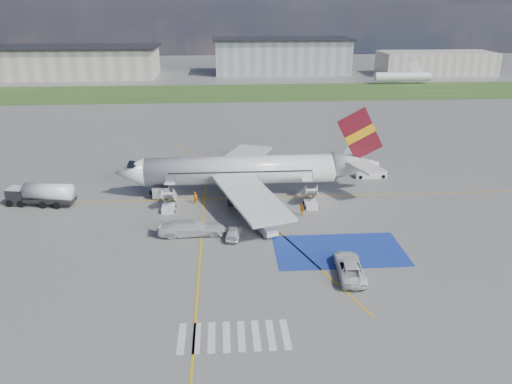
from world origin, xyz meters
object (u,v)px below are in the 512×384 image
(belt_loader, at_px, (371,175))
(van_white_b, at_px, (191,226))
(car_silver_b, at_px, (265,227))
(gpu_cart, at_px, (161,193))
(car_silver_a, at_px, (234,232))
(fuel_tanker, at_px, (42,196))
(van_white_a, at_px, (350,265))
(airliner, at_px, (251,170))

(belt_loader, height_order, van_white_b, van_white_b)
(belt_loader, bearing_deg, car_silver_b, -135.35)
(gpu_cart, relative_size, car_silver_b, 0.51)
(van_white_b, bearing_deg, car_silver_a, -104.71)
(fuel_tanker, bearing_deg, car_silver_b, -9.96)
(car_silver_b, bearing_deg, fuel_tanker, -41.41)
(belt_loader, bearing_deg, fuel_tanker, -171.32)
(van_white_b, bearing_deg, van_white_a, -123.80)
(gpu_cart, xyz_separation_m, belt_loader, (31.07, 6.69, -0.44))
(belt_loader, height_order, van_white_a, van_white_a)
(gpu_cart, bearing_deg, van_white_a, -45.68)
(gpu_cart, bearing_deg, belt_loader, 12.53)
(car_silver_b, relative_size, van_white_a, 0.81)
(car_silver_b, bearing_deg, car_silver_a, -4.68)
(airliner, distance_m, belt_loader, 19.66)
(van_white_a, bearing_deg, belt_loader, -105.55)
(gpu_cart, relative_size, car_silver_a, 0.56)
(fuel_tanker, relative_size, car_silver_b, 2.08)
(airliner, height_order, car_silver_a, airliner)
(belt_loader, xyz_separation_m, van_white_b, (-26.33, -18.27, 0.77))
(fuel_tanker, height_order, belt_loader, fuel_tanker)
(gpu_cart, height_order, car_silver_b, gpu_cart)
(fuel_tanker, xyz_separation_m, gpu_cart, (15.43, 1.20, -0.44))
(belt_loader, bearing_deg, car_silver_a, -138.99)
(van_white_b, bearing_deg, gpu_cart, 20.29)
(fuel_tanker, height_order, van_white_b, fuel_tanker)
(fuel_tanker, bearing_deg, van_white_b, -17.30)
(van_white_a, bearing_deg, fuel_tanker, -24.79)
(car_silver_a, distance_m, car_silver_b, 3.82)
(fuel_tanker, bearing_deg, airliner, 15.24)
(car_silver_b, distance_m, van_white_a, 12.51)
(gpu_cart, distance_m, van_white_b, 12.52)
(van_white_b, bearing_deg, fuel_tanker, 60.82)
(van_white_a, bearing_deg, gpu_cart, -41.53)
(belt_loader, distance_m, car_silver_b, 25.55)
(airliner, relative_size, belt_loader, 7.19)
(airliner, xyz_separation_m, belt_loader, (18.68, 5.31, -3.01))
(fuel_tanker, height_order, van_white_a, fuel_tanker)
(van_white_a, relative_size, van_white_b, 0.91)
(fuel_tanker, bearing_deg, belt_loader, 19.57)
(airliner, bearing_deg, van_white_a, -69.95)
(fuel_tanker, height_order, car_silver_a, fuel_tanker)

